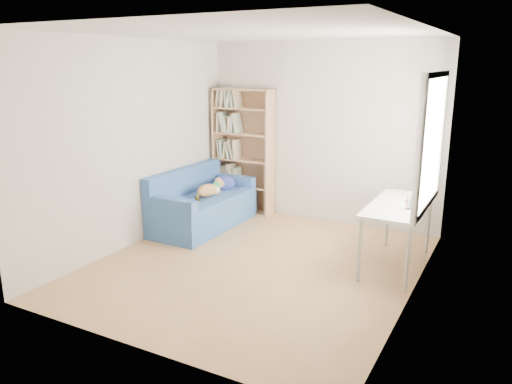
{
  "coord_description": "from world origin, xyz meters",
  "views": [
    {
      "loc": [
        2.56,
        -4.78,
        2.3
      ],
      "look_at": [
        -0.06,
        0.11,
        0.85
      ],
      "focal_mm": 35.0,
      "sensor_mm": 36.0,
      "label": 1
    }
  ],
  "objects_px": {
    "sofa": "(202,205)",
    "desk": "(398,210)",
    "pen_cup": "(409,204)",
    "bookshelf": "(243,156)"
  },
  "relations": [
    {
      "from": "sofa",
      "to": "desk",
      "type": "xyz_separation_m",
      "value": [
        2.8,
        -0.17,
        0.37
      ]
    },
    {
      "from": "pen_cup",
      "to": "bookshelf",
      "type": "bearing_deg",
      "value": 155.82
    },
    {
      "from": "sofa",
      "to": "bookshelf",
      "type": "xyz_separation_m",
      "value": [
        0.16,
        0.93,
        0.57
      ]
    },
    {
      "from": "desk",
      "to": "pen_cup",
      "type": "distance_m",
      "value": 0.24
    },
    {
      "from": "sofa",
      "to": "desk",
      "type": "bearing_deg",
      "value": -2.94
    },
    {
      "from": "bookshelf",
      "to": "pen_cup",
      "type": "bearing_deg",
      "value": -24.18
    },
    {
      "from": "sofa",
      "to": "bookshelf",
      "type": "bearing_deg",
      "value": 80.87
    },
    {
      "from": "sofa",
      "to": "bookshelf",
      "type": "height_order",
      "value": "bookshelf"
    },
    {
      "from": "sofa",
      "to": "desk",
      "type": "distance_m",
      "value": 2.83
    },
    {
      "from": "sofa",
      "to": "pen_cup",
      "type": "height_order",
      "value": "pen_cup"
    }
  ]
}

